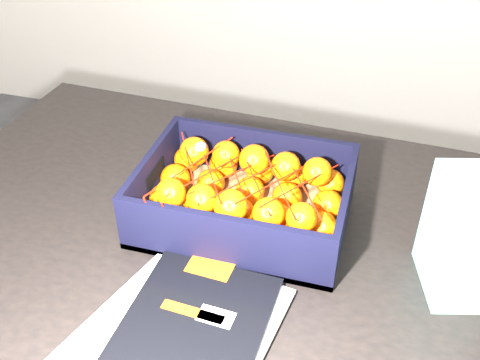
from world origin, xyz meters
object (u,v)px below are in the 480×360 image
(magazine_stack, at_px, (183,331))
(produce_crate, at_px, (245,203))
(retail_carton, at_px, (463,237))
(table, at_px, (221,261))

(magazine_stack, distance_m, produce_crate, 0.29)
(retail_carton, bearing_deg, table, 159.55)
(table, relative_size, magazine_stack, 3.78)
(produce_crate, relative_size, retail_carton, 1.85)
(produce_crate, xyz_separation_m, retail_carton, (0.37, -0.06, 0.07))
(table, relative_size, retail_carton, 6.14)
(magazine_stack, bearing_deg, produce_crate, 87.08)
(produce_crate, bearing_deg, retail_carton, -9.98)
(table, xyz_separation_m, retail_carton, (0.41, -0.04, 0.20))
(magazine_stack, relative_size, retail_carton, 1.63)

